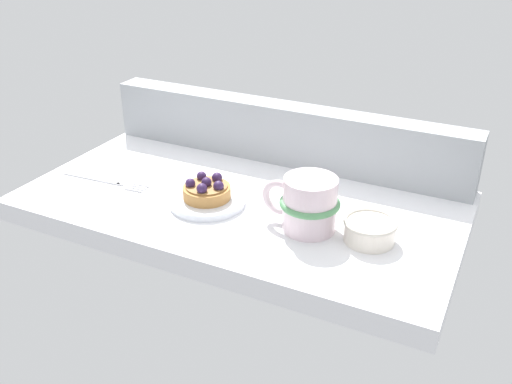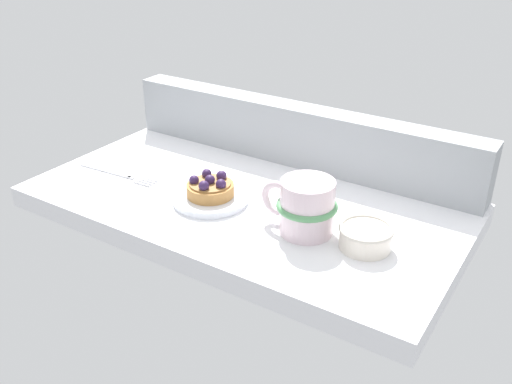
# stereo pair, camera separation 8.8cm
# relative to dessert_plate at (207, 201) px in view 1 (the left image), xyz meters

# --- Properties ---
(ground_plane) EXTENTS (0.73, 0.40, 0.04)m
(ground_plane) POSITION_rel_dessert_plate_xyz_m (0.04, 0.05, -0.02)
(ground_plane) COLOR white
(window_rail_back) EXTENTS (0.72, 0.05, 0.11)m
(window_rail_back) POSITION_rel_dessert_plate_xyz_m (0.04, 0.22, 0.05)
(window_rail_back) COLOR #9EA3A8
(window_rail_back) RESTS_ON ground_plane
(dessert_plate) EXTENTS (0.13, 0.13, 0.01)m
(dessert_plate) POSITION_rel_dessert_plate_xyz_m (0.00, 0.00, 0.00)
(dessert_plate) COLOR silver
(dessert_plate) RESTS_ON ground_plane
(raspberry_tart) EXTENTS (0.08, 0.08, 0.04)m
(raspberry_tart) POSITION_rel_dessert_plate_xyz_m (0.00, 0.00, 0.02)
(raspberry_tart) COLOR #B77F42
(raspberry_tart) RESTS_ON dessert_plate
(coffee_mug) EXTENTS (0.12, 0.09, 0.09)m
(coffee_mug) POSITION_rel_dessert_plate_xyz_m (0.18, 0.00, 0.04)
(coffee_mug) COLOR silver
(coffee_mug) RESTS_ON ground_plane
(dessert_fork) EXTENTS (0.17, 0.03, 0.01)m
(dessert_fork) POSITION_rel_dessert_plate_xyz_m (-0.21, -0.01, -0.00)
(dessert_fork) COLOR silver
(dessert_fork) RESTS_ON ground_plane
(sugar_bowl) EXTENTS (0.08, 0.08, 0.03)m
(sugar_bowl) POSITION_rel_dessert_plate_xyz_m (0.27, 0.01, 0.01)
(sugar_bowl) COLOR silver
(sugar_bowl) RESTS_ON ground_plane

